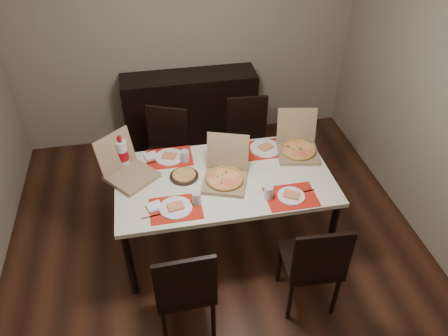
# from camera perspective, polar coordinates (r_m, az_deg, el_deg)

# --- Properties ---
(ground) EXTENTS (3.80, 4.00, 0.02)m
(ground) POSITION_cam_1_polar(r_m,az_deg,el_deg) (4.06, -0.72, -11.11)
(ground) COLOR #3F2013
(ground) RESTS_ON ground
(room_walls) EXTENTS (3.84, 4.02, 2.62)m
(room_walls) POSITION_cam_1_polar(r_m,az_deg,el_deg) (3.34, -2.35, 14.67)
(room_walls) COLOR gray
(room_walls) RESTS_ON ground
(sideboard) EXTENTS (1.50, 0.40, 0.90)m
(sideboard) POSITION_cam_1_polar(r_m,az_deg,el_deg) (5.12, -4.39, 7.47)
(sideboard) COLOR black
(sideboard) RESTS_ON ground
(dining_table) EXTENTS (1.80, 1.00, 0.75)m
(dining_table) POSITION_cam_1_polar(r_m,az_deg,el_deg) (3.69, -0.00, -2.02)
(dining_table) COLOR beige
(dining_table) RESTS_ON ground
(chair_near_left) EXTENTS (0.43, 0.43, 0.93)m
(chair_near_left) POSITION_cam_1_polar(r_m,az_deg,el_deg) (3.20, -5.15, -15.20)
(chair_near_left) COLOR black
(chair_near_left) RESTS_ON ground
(chair_near_right) EXTENTS (0.45, 0.45, 0.93)m
(chair_near_right) POSITION_cam_1_polar(r_m,az_deg,el_deg) (3.39, 11.64, -12.00)
(chair_near_right) COLOR black
(chair_near_right) RESTS_ON ground
(chair_far_left) EXTENTS (0.55, 0.55, 0.93)m
(chair_far_left) POSITION_cam_1_polar(r_m,az_deg,el_deg) (4.40, -7.62, 2.37)
(chair_far_left) COLOR black
(chair_far_left) RESTS_ON ground
(chair_far_right) EXTENTS (0.44, 0.44, 0.93)m
(chair_far_right) POSITION_cam_1_polar(r_m,az_deg,el_deg) (4.53, 3.21, 3.90)
(chair_far_right) COLOR black
(chair_far_right) RESTS_ON ground
(setting_near_left) EXTENTS (0.47, 0.30, 0.11)m
(setting_near_left) POSITION_cam_1_polar(r_m,az_deg,el_deg) (3.38, -5.95, -4.89)
(setting_near_left) COLOR red
(setting_near_left) RESTS_ON dining_table
(setting_near_right) EXTENTS (0.43, 0.30, 0.11)m
(setting_near_right) POSITION_cam_1_polar(r_m,az_deg,el_deg) (3.48, 7.90, -3.52)
(setting_near_right) COLOR red
(setting_near_right) RESTS_ON dining_table
(setting_far_left) EXTENTS (0.49, 0.30, 0.11)m
(setting_far_left) POSITION_cam_1_polar(r_m,az_deg,el_deg) (3.87, -6.91, 1.47)
(setting_far_left) COLOR red
(setting_far_left) RESTS_ON dining_table
(setting_far_right) EXTENTS (0.49, 0.30, 0.11)m
(setting_far_right) POSITION_cam_1_polar(r_m,az_deg,el_deg) (3.96, 4.80, 2.58)
(setting_far_right) COLOR red
(setting_far_right) RESTS_ON dining_table
(napkin_loose) EXTENTS (0.16, 0.16, 0.02)m
(napkin_loose) POSITION_cam_1_polar(r_m,az_deg,el_deg) (3.58, 1.31, -1.99)
(napkin_loose) COLOR white
(napkin_loose) RESTS_ON dining_table
(pizza_box_center) EXTENTS (0.46, 0.48, 0.35)m
(pizza_box_center) POSITION_cam_1_polar(r_m,az_deg,el_deg) (3.58, 0.18, -0.94)
(pizza_box_center) COLOR #8D7151
(pizza_box_center) RESTS_ON dining_table
(pizza_box_right) EXTENTS (0.41, 0.45, 0.35)m
(pizza_box_right) POSITION_cam_1_polar(r_m,az_deg,el_deg) (3.95, 9.57, 2.74)
(pizza_box_right) COLOR #8D7151
(pizza_box_right) RESTS_ON dining_table
(pizza_box_left) EXTENTS (0.52, 0.52, 0.35)m
(pizza_box_left) POSITION_cam_1_polar(r_m,az_deg,el_deg) (3.71, -12.44, -0.32)
(pizza_box_left) COLOR #8D7151
(pizza_box_left) RESTS_ON dining_table
(faina_plate) EXTENTS (0.24, 0.24, 0.03)m
(faina_plate) POSITION_cam_1_polar(r_m,az_deg,el_deg) (3.66, -5.23, -1.00)
(faina_plate) COLOR black
(faina_plate) RESTS_ON dining_table
(dip_bowl) EXTENTS (0.16, 0.16, 0.03)m
(dip_bowl) POSITION_cam_1_polar(r_m,az_deg,el_deg) (3.79, 0.95, 0.86)
(dip_bowl) COLOR white
(dip_bowl) RESTS_ON dining_table
(soda_bottle) EXTENTS (0.10, 0.10, 0.31)m
(soda_bottle) POSITION_cam_1_polar(r_m,az_deg,el_deg) (3.79, -13.14, 1.79)
(soda_bottle) COLOR silver
(soda_bottle) RESTS_ON dining_table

